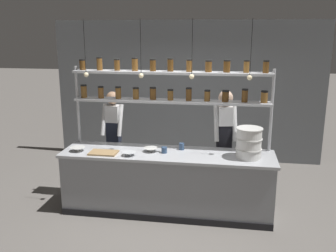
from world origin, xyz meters
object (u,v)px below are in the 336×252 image
(serving_cup_front, at_px, (182,146))
(serving_cup_by_board, at_px, (164,150))
(spice_shelf_unit, at_px, (171,89))
(prep_bowl_near_left, at_px, (129,154))
(prep_bowl_center_back, at_px, (78,149))
(cutting_board, at_px, (104,153))
(prep_bowl_center_front, at_px, (151,150))
(container_stack, at_px, (249,143))
(chef_center, at_px, (224,137))
(chef_left, at_px, (114,133))

(serving_cup_front, xyz_separation_m, serving_cup_by_board, (-0.23, -0.20, -0.01))
(spice_shelf_unit, height_order, prep_bowl_near_left, spice_shelf_unit)
(prep_bowl_center_back, bearing_deg, cutting_board, -6.46)
(cutting_board, distance_m, prep_bowl_center_front, 0.69)
(container_stack, height_order, cutting_board, container_stack)
(chef_center, xyz_separation_m, prep_bowl_center_back, (-2.12, -0.74, -0.08))
(chef_left, relative_size, prep_bowl_near_left, 8.41)
(prep_bowl_center_back, bearing_deg, spice_shelf_unit, 19.33)
(spice_shelf_unit, xyz_separation_m, chef_center, (0.81, 0.27, -0.78))
(serving_cup_front, relative_size, serving_cup_by_board, 1.14)
(chef_left, bearing_deg, container_stack, -18.89)
(spice_shelf_unit, xyz_separation_m, chef_left, (-1.06, 0.48, -0.85))
(cutting_board, relative_size, prep_bowl_near_left, 2.02)
(prep_bowl_center_back, distance_m, serving_cup_by_board, 1.28)
(chef_center, relative_size, prep_bowl_center_front, 8.38)
(container_stack, relative_size, prep_bowl_near_left, 2.19)
(chef_left, xyz_separation_m, serving_cup_front, (1.25, -0.63, 0.01))
(chef_left, height_order, prep_bowl_center_back, chef_left)
(cutting_board, relative_size, serving_cup_front, 3.98)
(chef_left, relative_size, chef_center, 0.94)
(chef_center, distance_m, prep_bowl_near_left, 1.56)
(chef_left, relative_size, prep_bowl_center_back, 7.59)
(cutting_board, relative_size, prep_bowl_center_back, 1.82)
(container_stack, distance_m, prep_bowl_center_back, 2.48)
(prep_bowl_center_front, xyz_separation_m, prep_bowl_center_back, (-1.07, -0.15, 0.00))
(container_stack, bearing_deg, prep_bowl_center_front, 177.40)
(chef_center, bearing_deg, serving_cup_front, -157.38)
(container_stack, xyz_separation_m, cutting_board, (-2.06, -0.13, -0.21))
(prep_bowl_center_front, bearing_deg, container_stack, -2.60)
(chef_center, distance_m, container_stack, 0.74)
(spice_shelf_unit, xyz_separation_m, prep_bowl_center_front, (-0.25, -0.31, -0.86))
(chef_left, relative_size, serving_cup_front, 16.54)
(spice_shelf_unit, relative_size, prep_bowl_center_back, 13.60)
(cutting_board, bearing_deg, prep_bowl_center_front, 16.68)
(chef_left, bearing_deg, cutting_board, -79.06)
(chef_left, relative_size, cutting_board, 4.16)
(spice_shelf_unit, height_order, chef_center, spice_shelf_unit)
(spice_shelf_unit, distance_m, prep_bowl_center_front, 0.94)
(cutting_board, bearing_deg, prep_bowl_near_left, -4.63)
(container_stack, height_order, prep_bowl_near_left, container_stack)
(prep_bowl_center_back, bearing_deg, chef_left, 74.59)
(chef_left, distance_m, cutting_board, 1.00)
(chef_center, distance_m, cutting_board, 1.89)
(chef_left, relative_size, serving_cup_by_board, 18.78)
(chef_center, height_order, container_stack, chef_center)
(prep_bowl_center_front, relative_size, prep_bowl_center_back, 0.96)
(spice_shelf_unit, height_order, serving_cup_by_board, spice_shelf_unit)
(cutting_board, xyz_separation_m, serving_cup_by_board, (0.86, 0.16, 0.03))
(chef_center, bearing_deg, spice_shelf_unit, -173.01)
(prep_bowl_center_back, bearing_deg, prep_bowl_center_front, 8.04)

